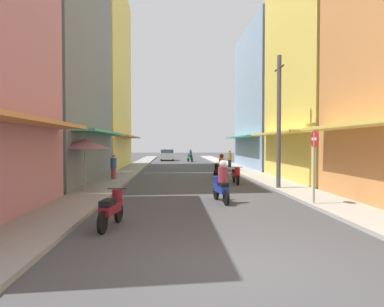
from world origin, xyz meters
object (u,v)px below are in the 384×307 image
object	(u,v)px
motorbike_red	(236,175)
parked_car	(167,155)
motorbike_blue	(221,184)
street_sign_no_entry	(314,157)
vendor_umbrella	(84,144)
pedestrian_crossing	(230,159)
motorbike_black	(220,168)
motorbike_maroon	(112,208)
utility_pole	(279,121)
pedestrian_foreground	(113,165)
motorbike_green	(190,156)

from	to	relation	value
motorbike_red	parked_car	bearing A→B (deg)	99.10
motorbike_blue	street_sign_no_entry	bearing A→B (deg)	-18.85
parked_car	vendor_umbrella	xyz separation A→B (m)	(-3.22, -28.65, 1.45)
vendor_umbrella	street_sign_no_entry	size ratio (longest dim) A/B	0.91
street_sign_no_entry	pedestrian_crossing	bearing A→B (deg)	89.49
motorbike_black	vendor_umbrella	distance (m)	8.65
pedestrian_crossing	vendor_umbrella	world-z (taller)	vendor_umbrella
motorbike_maroon	utility_pole	bearing A→B (deg)	45.31
pedestrian_foreground	pedestrian_crossing	bearing A→B (deg)	47.78
motorbike_black	motorbike_green	size ratio (longest dim) A/B	1.00
vendor_umbrella	street_sign_no_entry	bearing A→B (deg)	-23.93
motorbike_maroon	motorbike_green	size ratio (longest dim) A/B	1.03
motorbike_black	street_sign_no_entry	world-z (taller)	street_sign_no_entry
motorbike_blue	motorbike_black	bearing A→B (deg)	81.96
motorbike_black	motorbike_green	world-z (taller)	same
utility_pole	vendor_umbrella	bearing A→B (deg)	-178.11
motorbike_green	motorbike_red	world-z (taller)	motorbike_green
motorbike_red	pedestrian_crossing	distance (m)	11.35
motorbike_green	motorbike_red	size ratio (longest dim) A/B	0.97
street_sign_no_entry	motorbike_blue	bearing A→B (deg)	161.15
motorbike_black	motorbike_maroon	bearing A→B (deg)	-111.54
motorbike_blue	vendor_umbrella	world-z (taller)	vendor_umbrella
motorbike_red	vendor_umbrella	world-z (taller)	vendor_umbrella
parked_car	vendor_umbrella	world-z (taller)	vendor_umbrella
motorbike_black	motorbike_red	world-z (taller)	motorbike_black
motorbike_red	pedestrian_crossing	xyz separation A→B (m)	(1.59, 11.23, 0.32)
motorbike_blue	motorbike_green	world-z (taller)	same
utility_pole	motorbike_maroon	bearing A→B (deg)	-134.69
pedestrian_foreground	pedestrian_crossing	distance (m)	12.64
parked_car	pedestrian_foreground	size ratio (longest dim) A/B	2.49
vendor_umbrella	utility_pole	xyz separation A→B (m)	(8.89, 0.29, 1.04)
motorbike_maroon	pedestrian_foreground	bearing A→B (deg)	99.58
motorbike_green	utility_pole	world-z (taller)	utility_pole
motorbike_blue	motorbike_red	xyz separation A→B (m)	(1.64, 5.68, -0.20)
street_sign_no_entry	pedestrian_foreground	bearing A→B (deg)	134.10
motorbike_red	pedestrian_crossing	size ratio (longest dim) A/B	1.10
motorbike_blue	motorbike_red	bearing A→B (deg)	73.86
vendor_umbrella	utility_pole	distance (m)	8.96
motorbike_maroon	motorbike_red	xyz separation A→B (m)	(5.04, 9.17, 0.00)
parked_car	vendor_umbrella	size ratio (longest dim) A/B	1.72
motorbike_green	pedestrian_foreground	world-z (taller)	pedestrian_foreground
motorbike_black	parked_car	world-z (taller)	motorbike_black
pedestrian_crossing	utility_pole	xyz separation A→B (m)	(-0.06, -13.77, 2.41)
utility_pole	street_sign_no_entry	bearing A→B (deg)	-91.37
pedestrian_crossing	vendor_umbrella	xyz separation A→B (m)	(-8.95, -14.06, 1.36)
motorbike_red	utility_pole	xyz separation A→B (m)	(1.53, -2.53, 2.72)
motorbike_blue	motorbike_red	distance (m)	5.91
parked_car	utility_pole	size ratio (longest dim) A/B	0.66
motorbike_green	utility_pole	size ratio (longest dim) A/B	0.28
motorbike_black	motorbike_blue	world-z (taller)	same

